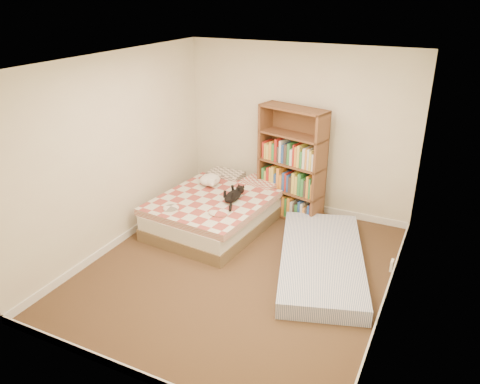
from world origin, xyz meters
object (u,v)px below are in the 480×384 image
at_px(bed, 219,209).
at_px(white_dog, 210,180).
at_px(bookshelf, 291,178).
at_px(floor_mattress, 321,260).
at_px(black_cat, 234,195).

xyz_separation_m(bed, white_dog, (-0.28, 0.26, 0.31)).
bearing_deg(bookshelf, floor_mattress, -39.87).
bearing_deg(black_cat, bookshelf, 55.69).
relative_size(bed, white_dog, 5.81).
height_order(bookshelf, white_dog, bookshelf).
distance_m(bed, bookshelf, 1.17).
xyz_separation_m(bookshelf, black_cat, (-0.56, -0.79, -0.06)).
relative_size(floor_mattress, black_cat, 3.32).
height_order(floor_mattress, black_cat, black_cat).
bearing_deg(bed, floor_mattress, -10.11).
relative_size(bookshelf, black_cat, 2.54).
distance_m(bookshelf, black_cat, 0.97).
bearing_deg(floor_mattress, black_cat, 145.96).
relative_size(floor_mattress, white_dog, 6.16).
distance_m(floor_mattress, black_cat, 1.54).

